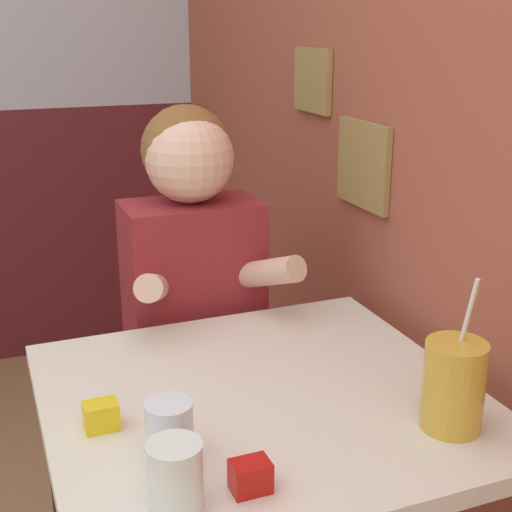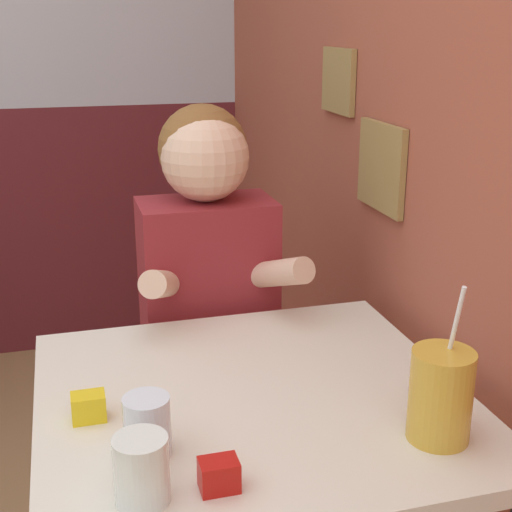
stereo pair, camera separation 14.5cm
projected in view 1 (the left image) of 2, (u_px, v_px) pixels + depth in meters
The scene contains 8 objects.
brick_wall_right at pixel (310, 55), 2.09m from camera, with size 0.08×4.30×2.70m.
main_table at pixel (261, 432), 1.39m from camera, with size 0.81×0.78×0.76m.
person_seated at pixel (194, 328), 1.87m from camera, with size 0.42×0.42×1.25m.
cocktail_pitcher at pixel (454, 385), 1.23m from camera, with size 0.11×0.11×0.28m.
glass_near_pitcher at pixel (170, 431), 1.15m from camera, with size 0.08×0.08×0.10m.
glass_center at pixel (175, 476), 1.03m from camera, with size 0.08×0.08×0.11m.
condiment_ketchup at pixel (251, 476), 1.08m from camera, with size 0.06×0.04×0.05m.
condiment_mustard at pixel (101, 416), 1.24m from camera, with size 0.06×0.04×0.05m.
Camera 1 is at (0.35, -0.81, 1.44)m, focal length 50.00 mm.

